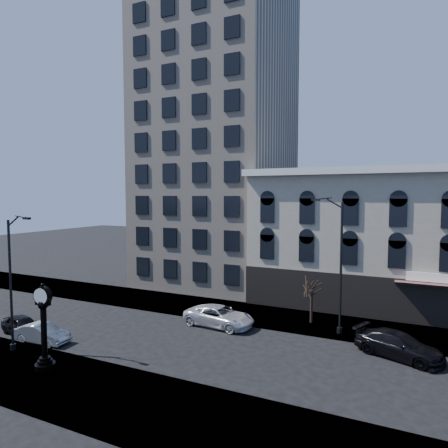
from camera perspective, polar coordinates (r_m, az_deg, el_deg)
The scene contains 13 objects.
ground at distance 29.34m, azimuth -7.20°, elevation -16.19°, with size 160.00×160.00×0.00m, color black.
sidewalk_far at distance 35.95m, azimuth -0.12°, elevation -12.19°, with size 160.00×6.00×0.12m, color gray.
sidewalk_near at distance 23.54m, azimuth -18.62°, elevation -21.54°, with size 160.00×6.00×0.12m, color gray.
cream_tower at distance 47.84m, azimuth -1.09°, elevation 15.18°, with size 15.90×15.40×42.50m.
victorian_row at distance 39.30m, azimuth 21.13°, elevation -2.23°, with size 22.60×11.19×12.50m.
street_clock at distance 25.99m, azimuth -24.33°, elevation -13.67°, with size 1.14×1.14×5.03m.
street_lamp_near at distance 28.42m, azimuth -27.65°, elevation -2.95°, with size 2.33×0.43×8.99m.
street_lamp_far at distance 29.86m, azimuth 15.07°, elevation -0.67°, with size 2.62×0.40×10.10m.
bare_tree_far at distance 32.40m, azimuth 12.42°, elevation -8.29°, with size 2.42×2.42×4.16m.
car_near_a at distance 33.47m, azimuth -26.83°, elevation -12.79°, with size 1.61×4.01×1.37m, color black.
car_near_b at distance 31.18m, azimuth -24.51°, elevation -14.02°, with size 1.38×3.97×1.31m, color #A5A8AD.
car_far_a at distance 31.82m, azimuth -0.68°, elevation -13.04°, with size 2.57×5.58×1.55m, color silver.
car_far_b at distance 28.35m, azimuth 23.68°, elevation -15.57°, with size 2.20×5.40×1.57m, color black.
Camera 1 is at (14.98, -23.07, 10.20)m, focal length 32.00 mm.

